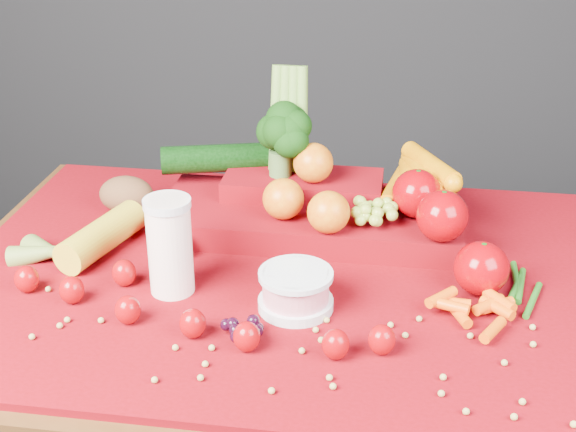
# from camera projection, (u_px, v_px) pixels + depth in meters

# --- Properties ---
(table) EXTENTS (1.10, 0.80, 0.75)m
(table) POSITION_uv_depth(u_px,v_px,m) (286.00, 327.00, 1.33)
(table) COLOR #38210C
(table) RESTS_ON ground
(red_cloth) EXTENTS (1.05, 0.75, 0.01)m
(red_cloth) POSITION_uv_depth(u_px,v_px,m) (286.00, 274.00, 1.28)
(red_cloth) COLOR #6D030D
(red_cloth) RESTS_ON table
(milk_glass) EXTENTS (0.07, 0.07, 0.15)m
(milk_glass) POSITION_uv_depth(u_px,v_px,m) (170.00, 243.00, 1.19)
(milk_glass) COLOR white
(milk_glass) RESTS_ON red_cloth
(yogurt_bowl) EXTENTS (0.11, 0.11, 0.06)m
(yogurt_bowl) POSITION_uv_depth(u_px,v_px,m) (296.00, 289.00, 1.17)
(yogurt_bowl) COLOR silver
(yogurt_bowl) RESTS_ON red_cloth
(strawberry_scatter) EXTENTS (0.58, 0.28, 0.05)m
(strawberry_scatter) POSITION_uv_depth(u_px,v_px,m) (170.00, 295.00, 1.17)
(strawberry_scatter) COLOR #9C0012
(strawberry_scatter) RESTS_ON red_cloth
(dark_grape_cluster) EXTENTS (0.06, 0.05, 0.03)m
(dark_grape_cluster) POSITION_uv_depth(u_px,v_px,m) (241.00, 331.00, 1.10)
(dark_grape_cluster) COLOR black
(dark_grape_cluster) RESTS_ON red_cloth
(soybean_scatter) EXTENTS (0.84, 0.24, 0.01)m
(soybean_scatter) POSITION_uv_depth(u_px,v_px,m) (264.00, 340.00, 1.10)
(soybean_scatter) COLOR tan
(soybean_scatter) RESTS_ON red_cloth
(corn_ear) EXTENTS (0.23, 0.26, 0.06)m
(corn_ear) POSITION_uv_depth(u_px,v_px,m) (67.00, 247.00, 1.30)
(corn_ear) COLOR gold
(corn_ear) RESTS_ON red_cloth
(potato) EXTENTS (0.10, 0.07, 0.07)m
(potato) POSITION_uv_depth(u_px,v_px,m) (127.00, 195.00, 1.46)
(potato) COLOR #53361E
(potato) RESTS_ON red_cloth
(baby_carrot_pile) EXTENTS (0.17, 0.17, 0.03)m
(baby_carrot_pile) POSITION_uv_depth(u_px,v_px,m) (473.00, 313.00, 1.14)
(baby_carrot_pile) COLOR #E55308
(baby_carrot_pile) RESTS_ON red_cloth
(green_bean_pile) EXTENTS (0.14, 0.12, 0.01)m
(green_bean_pile) POSITION_uv_depth(u_px,v_px,m) (521.00, 289.00, 1.22)
(green_bean_pile) COLOR #1E5F15
(green_bean_pile) RESTS_ON red_cloth
(produce_mound) EXTENTS (0.61, 0.37, 0.27)m
(produce_mound) POSITION_uv_depth(u_px,v_px,m) (329.00, 199.00, 1.38)
(produce_mound) COLOR #6D030D
(produce_mound) RESTS_ON red_cloth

